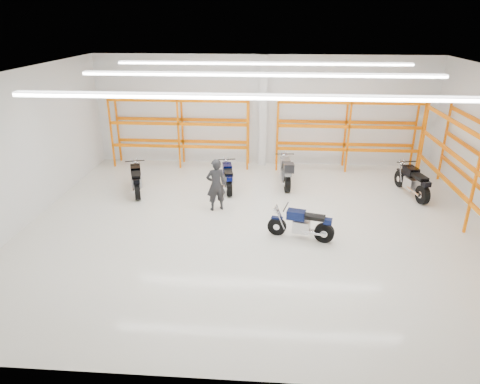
# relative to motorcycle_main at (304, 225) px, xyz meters

# --- Properties ---
(ground) EXTENTS (14.00, 14.00, 0.00)m
(ground) POSITION_rel_motorcycle_main_xyz_m (-1.33, 0.74, -0.44)
(ground) COLOR silver
(ground) RESTS_ON ground
(room_shell) EXTENTS (14.02, 12.02, 4.51)m
(room_shell) POSITION_rel_motorcycle_main_xyz_m (-1.33, 0.77, 2.84)
(room_shell) COLOR white
(room_shell) RESTS_ON ground
(motorcycle_main) EXTENTS (1.89, 0.78, 0.94)m
(motorcycle_main) POSITION_rel_motorcycle_main_xyz_m (0.00, 0.00, 0.00)
(motorcycle_main) COLOR black
(motorcycle_main) RESTS_ON ground
(motorcycle_back_a) EXTENTS (0.90, 2.03, 1.03)m
(motorcycle_back_a) POSITION_rel_motorcycle_main_xyz_m (-5.73, 3.04, 0.04)
(motorcycle_back_a) COLOR black
(motorcycle_back_a) RESTS_ON ground
(motorcycle_back_b) EXTENTS (0.68, 2.00, 0.99)m
(motorcycle_back_b) POSITION_rel_motorcycle_main_xyz_m (-2.51, 3.59, 0.02)
(motorcycle_back_b) COLOR black
(motorcycle_back_b) RESTS_ON ground
(motorcycle_back_c) EXTENTS (0.71, 2.24, 1.15)m
(motorcycle_back_c) POSITION_rel_motorcycle_main_xyz_m (-0.39, 4.06, 0.11)
(motorcycle_back_c) COLOR black
(motorcycle_back_c) RESTS_ON ground
(motorcycle_back_d) EXTENTS (0.80, 2.19, 1.09)m
(motorcycle_back_d) POSITION_rel_motorcycle_main_xyz_m (4.02, 3.44, 0.07)
(motorcycle_back_d) COLOR black
(motorcycle_back_d) RESTS_ON ground
(standing_man) EXTENTS (0.75, 0.63, 1.74)m
(standing_man) POSITION_rel_motorcycle_main_xyz_m (-2.71, 1.80, 0.43)
(standing_man) COLOR black
(standing_man) RESTS_ON ground
(structural_column) EXTENTS (0.32, 0.32, 4.50)m
(structural_column) POSITION_rel_motorcycle_main_xyz_m (-1.33, 6.56, 1.81)
(structural_column) COLOR white
(structural_column) RESTS_ON ground
(pallet_racking_back_left) EXTENTS (5.67, 0.87, 3.00)m
(pallet_racking_back_left) POSITION_rel_motorcycle_main_xyz_m (-4.73, 6.22, 1.35)
(pallet_racking_back_left) COLOR #FF6F00
(pallet_racking_back_left) RESTS_ON ground
(pallet_racking_back_right) EXTENTS (5.67, 0.87, 3.00)m
(pallet_racking_back_right) POSITION_rel_motorcycle_main_xyz_m (2.07, 6.22, 1.35)
(pallet_racking_back_right) COLOR #FF6F00
(pallet_racking_back_right) RESTS_ON ground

